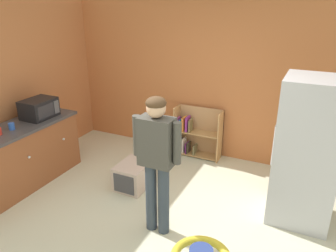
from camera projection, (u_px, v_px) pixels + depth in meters
name	position (u px, v px, depth m)	size (l,w,h in m)	color
ground_plane	(152.00, 232.00, 3.89)	(12.00, 12.00, 0.00)	beige
back_wall	(218.00, 78.00, 5.35)	(5.20, 0.06, 2.70)	#C06E3C
left_side_wall	(25.00, 82.00, 5.12)	(0.06, 2.99, 2.70)	#BC6E3F
kitchen_counter	(14.00, 160.00, 4.63)	(0.65, 2.06, 0.90)	brown
refrigerator	(307.00, 153.00, 3.84)	(0.73, 0.68, 1.78)	#B7BABF
bookshelf	(195.00, 135.00, 5.67)	(0.80, 0.28, 0.85)	tan
standing_person	(157.00, 154.00, 3.57)	(0.57, 0.22, 1.64)	#343F4A
pet_carrier	(134.00, 175.00, 4.76)	(0.42, 0.55, 0.36)	beige
microwave	(39.00, 108.00, 4.88)	(0.37, 0.48, 0.28)	black
blue_cup	(12.00, 126.00, 4.46)	(0.08, 0.08, 0.10)	blue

